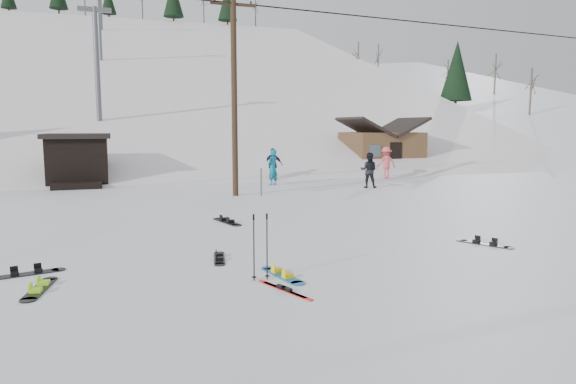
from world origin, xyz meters
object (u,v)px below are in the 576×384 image
object	(u,v)px
hero_snowboard	(282,275)
hero_skis	(284,289)
utility_pole	(234,91)
cabin	(381,149)

from	to	relation	value
hero_snowboard	hero_skis	bearing A→B (deg)	152.25
utility_pole	hero_snowboard	bearing A→B (deg)	-98.68
utility_pole	cabin	bearing A→B (deg)	37.56
cabin	hero_skis	bearing A→B (deg)	-122.78
hero_snowboard	hero_skis	xyz separation A→B (m)	(-0.26, -0.93, -0.00)
utility_pole	hero_skis	distance (m)	14.54
hero_skis	utility_pole	bearing A→B (deg)	59.95
utility_pole	hero_skis	size ratio (longest dim) A/B	5.98
hero_skis	hero_snowboard	bearing A→B (deg)	53.39
utility_pole	cabin	xyz separation A→B (m)	(13.00, 10.00, -3.20)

